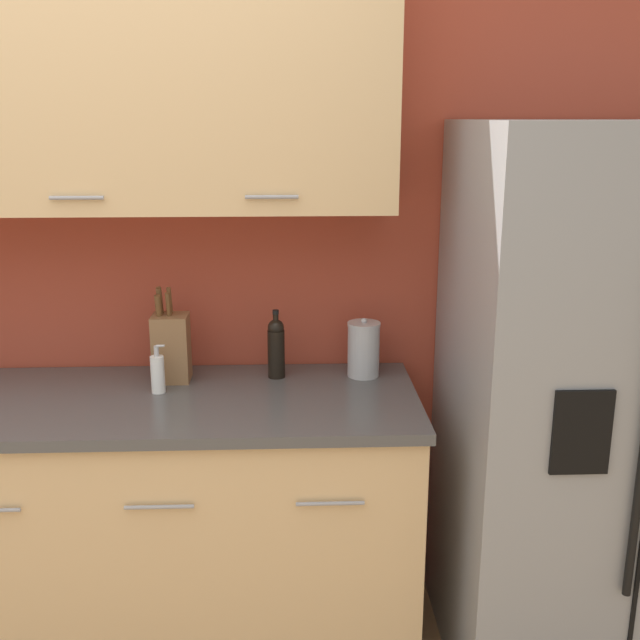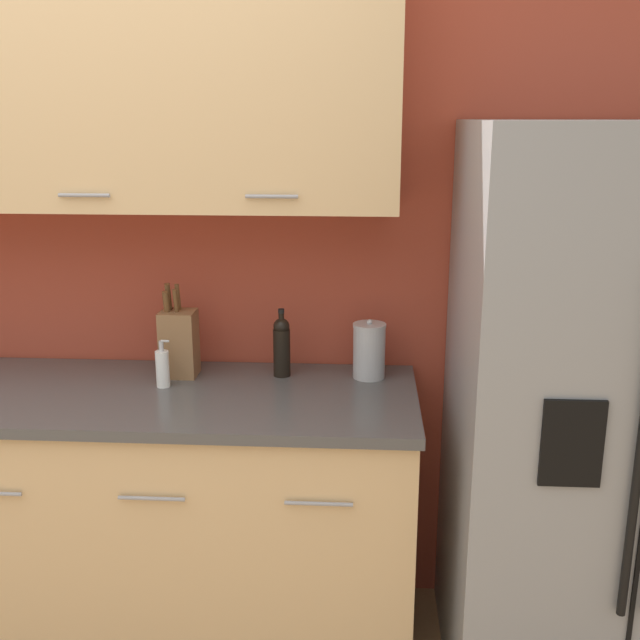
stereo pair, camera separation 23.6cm
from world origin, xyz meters
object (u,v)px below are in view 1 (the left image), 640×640
(oil_bottle, at_px, (276,347))
(steel_canister, at_px, (364,349))
(soap_dispenser, at_px, (158,373))
(knife_block, at_px, (171,346))
(refrigerator, at_px, (596,408))

(oil_bottle, height_order, steel_canister, oil_bottle)
(soap_dispenser, bearing_deg, steel_canister, 11.30)
(knife_block, bearing_deg, refrigerator, -9.40)
(soap_dispenser, relative_size, oil_bottle, 0.68)
(knife_block, xyz_separation_m, steel_canister, (0.66, 0.02, -0.02))
(soap_dispenser, bearing_deg, refrigerator, -4.56)
(oil_bottle, bearing_deg, knife_block, -177.12)
(refrigerator, xyz_separation_m, knife_block, (-1.38, 0.23, 0.15))
(knife_block, bearing_deg, soap_dispenser, -103.88)
(refrigerator, bearing_deg, soap_dispenser, 175.44)
(oil_bottle, relative_size, steel_canister, 1.15)
(soap_dispenser, distance_m, oil_bottle, 0.41)
(knife_block, relative_size, oil_bottle, 1.36)
(refrigerator, bearing_deg, oil_bottle, 166.51)
(refrigerator, bearing_deg, steel_canister, 161.09)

